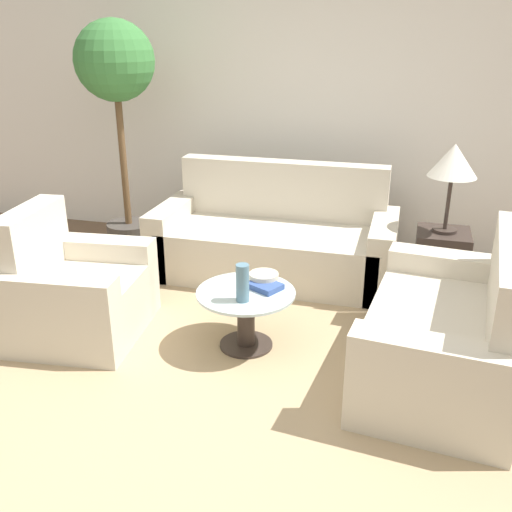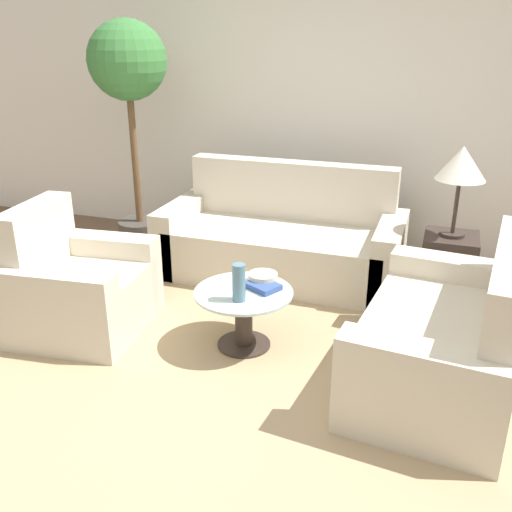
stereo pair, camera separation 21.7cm
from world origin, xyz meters
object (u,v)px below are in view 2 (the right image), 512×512
(sofa_main, at_px, (283,241))
(potted_plant, at_px, (129,89))
(coffee_table, at_px, (244,311))
(armchair, at_px, (76,289))
(table_lamp, at_px, (462,165))
(vase, at_px, (239,283))
(loveseat, at_px, (451,342))
(book_stack, at_px, (263,286))
(bowl, at_px, (263,278))

(sofa_main, distance_m, potted_plant, 1.84)
(coffee_table, bearing_deg, armchair, -174.59)
(table_lamp, relative_size, vase, 2.76)
(sofa_main, xyz_separation_m, loveseat, (1.39, -1.30, -0.00))
(armchair, relative_size, potted_plant, 0.47)
(table_lamp, height_order, potted_plant, potted_plant)
(book_stack, bearing_deg, potted_plant, 170.15)
(sofa_main, relative_size, potted_plant, 0.97)
(sofa_main, bearing_deg, coffee_table, -85.33)
(loveseat, xyz_separation_m, table_lamp, (-0.05, 1.17, 0.78))
(coffee_table, xyz_separation_m, potted_plant, (-1.50, 1.31, 1.23))
(table_lamp, height_order, bowl, table_lamp)
(potted_plant, height_order, book_stack, potted_plant)
(armchair, distance_m, table_lamp, 2.85)
(table_lamp, distance_m, bowl, 1.64)
(book_stack, bearing_deg, coffee_table, -117.19)
(potted_plant, bearing_deg, vase, -43.49)
(table_lamp, xyz_separation_m, bowl, (-1.16, -0.97, -0.63))
(vase, bearing_deg, armchair, 179.16)
(bowl, bearing_deg, loveseat, -9.17)
(armchair, bearing_deg, bowl, -83.64)
(potted_plant, bearing_deg, bowl, -36.01)
(sofa_main, distance_m, vase, 1.43)
(loveseat, xyz_separation_m, potted_plant, (-2.79, 1.34, 1.20))
(armchair, bearing_deg, loveseat, -93.97)
(sofa_main, height_order, armchair, sofa_main)
(table_lamp, bearing_deg, vase, -133.94)
(armchair, xyz_separation_m, bowl, (1.28, 0.28, 0.15))
(coffee_table, relative_size, table_lamp, 0.96)
(armchair, height_order, bowl, armchair)
(table_lamp, height_order, vase, table_lamp)
(sofa_main, distance_m, coffee_table, 1.28)
(vase, bearing_deg, sofa_main, 94.99)
(coffee_table, xyz_separation_m, vase, (0.02, -0.13, 0.26))
(coffee_table, relative_size, vase, 2.65)
(armchair, relative_size, bowl, 4.95)
(armchair, relative_size, table_lamp, 1.45)
(sofa_main, height_order, vase, sofa_main)
(loveseat, bearing_deg, book_stack, -89.00)
(table_lamp, relative_size, bowl, 3.42)
(bowl, bearing_deg, book_stack, -70.96)
(potted_plant, bearing_deg, sofa_main, -1.49)
(table_lamp, xyz_separation_m, book_stack, (-1.13, -1.06, -0.65))
(loveseat, height_order, bowl, loveseat)
(loveseat, xyz_separation_m, book_stack, (-1.18, 0.11, 0.13))
(loveseat, bearing_deg, vase, -79.30)
(sofa_main, height_order, book_stack, sofa_main)
(armchair, height_order, coffee_table, armchair)
(loveseat, height_order, vase, loveseat)
(armchair, xyz_separation_m, potted_plant, (-0.30, 1.42, 1.20))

